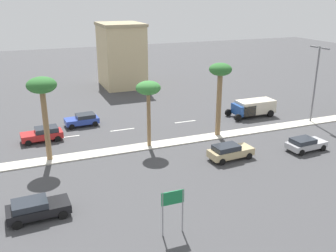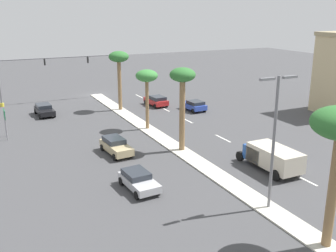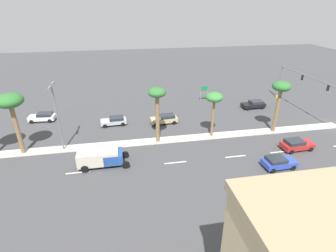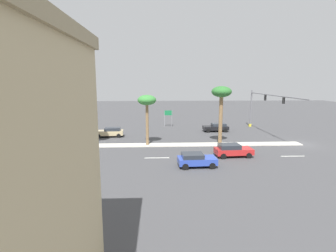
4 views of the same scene
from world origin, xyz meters
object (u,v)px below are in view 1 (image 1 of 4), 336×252
(sedan_black_far, at_px, (36,208))
(sedan_tan_rear, at_px, (230,151))
(directional_road_sign, at_px, (173,203))
(palm_tree_near, at_px, (220,77))
(commercial_building, at_px, (121,55))
(palm_tree_rear, at_px, (42,91))
(sedan_red_near, at_px, (43,134))
(street_lamp_right, at_px, (316,78))
(palm_tree_outboard, at_px, (148,91))
(sedan_blue_outboard, at_px, (83,119))
(sedan_silver_trailing, at_px, (305,144))
(box_truck, at_px, (252,107))

(sedan_black_far, bearing_deg, sedan_tan_rear, 101.98)
(directional_road_sign, xyz_separation_m, palm_tree_near, (-14.94, 11.50, 4.35))
(commercial_building, height_order, palm_tree_rear, commercial_building)
(sedan_red_near, relative_size, sedan_tan_rear, 0.97)
(sedan_tan_rear, bearing_deg, street_lamp_right, 111.80)
(palm_tree_rear, distance_m, sedan_red_near, 8.06)
(directional_road_sign, xyz_separation_m, sedan_black_far, (-5.19, -8.11, -1.50))
(palm_tree_near, bearing_deg, palm_tree_rear, -90.06)
(palm_tree_outboard, height_order, sedan_blue_outboard, palm_tree_outboard)
(palm_tree_rear, xyz_separation_m, sedan_red_near, (-5.45, -0.15, -5.93))
(commercial_building, distance_m, sedan_black_far, 40.60)
(street_lamp_right, height_order, sedan_silver_trailing, street_lamp_right)
(palm_tree_rear, height_order, box_truck, palm_tree_rear)
(street_lamp_right, bearing_deg, palm_tree_outboard, -89.67)
(box_truck, bearing_deg, commercial_building, -154.23)
(directional_road_sign, xyz_separation_m, commercial_building, (-42.18, 8.02, 2.99))
(commercial_building, bearing_deg, sedan_tan_rear, 2.54)
(sedan_black_far, relative_size, box_truck, 0.71)
(street_lamp_right, xyz_separation_m, sedan_black_far, (9.68, -32.47, -4.72))
(palm_tree_rear, height_order, sedan_black_far, palm_tree_rear)
(palm_tree_rear, relative_size, sedan_silver_trailing, 1.89)
(street_lamp_right, xyz_separation_m, sedan_red_near, (-5.53, -30.91, -4.69))
(palm_tree_near, height_order, sedan_tan_rear, palm_tree_near)
(commercial_building, relative_size, palm_tree_near, 1.32)
(sedan_black_far, height_order, sedan_silver_trailing, sedan_black_far)
(palm_tree_outboard, height_order, box_truck, palm_tree_outboard)
(palm_tree_near, xyz_separation_m, street_lamp_right, (0.06, 12.86, -1.13))
(sedan_silver_trailing, bearing_deg, sedan_red_near, -117.23)
(sedan_tan_rear, bearing_deg, sedan_red_near, -125.57)
(commercial_building, distance_m, palm_tree_near, 27.49)
(palm_tree_outboard, height_order, sedan_silver_trailing, palm_tree_outboard)
(palm_tree_near, bearing_deg, box_truck, 121.68)
(directional_road_sign, distance_m, sedan_black_far, 9.75)
(street_lamp_right, distance_m, sedan_silver_trailing, 10.77)
(palm_tree_outboard, bearing_deg, commercial_building, 170.54)
(street_lamp_right, xyz_separation_m, sedan_tan_rear, (5.95, -14.87, -4.68))
(directional_road_sign, xyz_separation_m, box_truck, (-19.54, 18.95, -1.08))
(directional_road_sign, xyz_separation_m, palm_tree_rear, (-14.96, -6.40, 4.45))
(palm_tree_outboard, height_order, sedan_red_near, palm_tree_outboard)
(palm_tree_rear, xyz_separation_m, palm_tree_outboard, (0.20, 9.85, -0.84))
(palm_tree_outboard, bearing_deg, palm_tree_near, 91.30)
(sedan_silver_trailing, bearing_deg, commercial_building, -164.35)
(palm_tree_outboard, xyz_separation_m, sedan_red_near, (-5.65, -10.00, -5.09))
(palm_tree_rear, relative_size, sedan_blue_outboard, 1.98)
(sedan_silver_trailing, relative_size, box_truck, 0.68)
(palm_tree_outboard, relative_size, street_lamp_right, 0.74)
(directional_road_sign, distance_m, box_truck, 27.24)
(palm_tree_outboard, height_order, sedan_black_far, palm_tree_outboard)
(palm_tree_near, relative_size, sedan_tan_rear, 1.78)
(palm_tree_rear, height_order, sedan_silver_trailing, palm_tree_rear)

